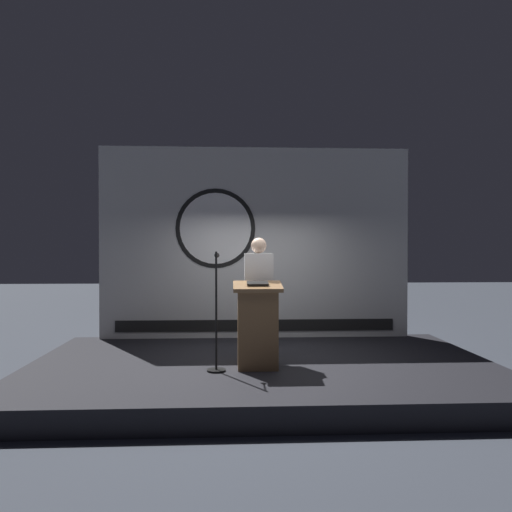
% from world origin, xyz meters
% --- Properties ---
extents(ground_plane, '(40.00, 40.00, 0.00)m').
position_xyz_m(ground_plane, '(0.00, 0.00, 0.00)').
color(ground_plane, '#383D47').
extents(stage_platform, '(6.40, 4.00, 0.30)m').
position_xyz_m(stage_platform, '(0.00, 0.00, 0.15)').
color(stage_platform, black).
rests_on(stage_platform, ground).
extents(banner_display, '(5.45, 0.12, 3.36)m').
position_xyz_m(banner_display, '(-0.02, 1.85, 1.97)').
color(banner_display, silver).
rests_on(banner_display, stage_platform).
extents(podium, '(0.64, 0.50, 1.15)m').
position_xyz_m(podium, '(-0.09, -0.41, 0.86)').
color(podium, olive).
rests_on(podium, stage_platform).
extents(speaker_person, '(0.40, 0.26, 1.73)m').
position_xyz_m(speaker_person, '(-0.05, 0.07, 1.18)').
color(speaker_person, black).
rests_on(speaker_person, stage_platform).
extents(microphone_stand, '(0.24, 0.46, 1.53)m').
position_xyz_m(microphone_stand, '(-0.63, -0.52, 0.83)').
color(microphone_stand, black).
rests_on(microphone_stand, stage_platform).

